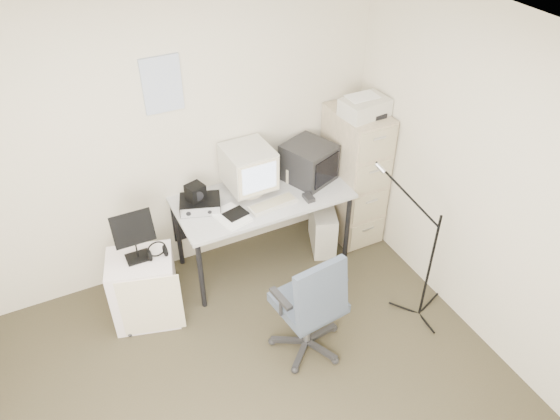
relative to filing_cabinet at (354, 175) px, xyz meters
name	(u,v)px	position (x,y,z in m)	size (l,w,h in m)	color
floor	(270,410)	(-1.58, -1.48, -0.66)	(3.60, 3.60, 0.01)	#37311D
ceiling	(264,78)	(-1.58, -1.48, 1.85)	(3.60, 3.60, 0.01)	white
wall_back	(172,142)	(-1.58, 0.32, 0.60)	(3.60, 0.02, 2.50)	beige
wall_right	(504,201)	(0.22, -1.48, 0.60)	(0.02, 3.60, 2.50)	beige
wall_calendar	(162,85)	(-1.60, 0.31, 1.10)	(0.30, 0.02, 0.44)	white
filing_cabinet	(354,175)	(0.00, 0.00, 0.00)	(0.40, 0.60, 1.30)	#CAB190
printer	(365,107)	(0.00, -0.06, 0.73)	(0.39, 0.27, 0.15)	beige
desk	(263,229)	(-0.95, -0.03, -0.29)	(1.50, 0.70, 0.73)	#A8A8A3
crt_monitor	(248,171)	(-1.02, 0.09, 0.29)	(0.38, 0.40, 0.42)	beige
crt_tv	(309,162)	(-0.47, 0.04, 0.25)	(0.37, 0.39, 0.34)	black
desk_speaker	(289,174)	(-0.64, 0.08, 0.15)	(0.07, 0.07, 0.14)	beige
keyboard	(273,204)	(-0.93, -0.18, 0.09)	(0.42, 0.15, 0.02)	beige
mouse	(309,198)	(-0.62, -0.24, 0.10)	(0.07, 0.12, 0.04)	black
radio_receiver	(200,204)	(-1.48, 0.04, 0.13)	(0.33, 0.24, 0.09)	black
radio_speaker	(195,192)	(-1.51, 0.06, 0.24)	(0.14, 0.13, 0.14)	black
papers	(231,217)	(-1.30, -0.18, 0.09)	(0.22, 0.31, 0.02)	white
pc_tower	(323,227)	(-0.36, -0.08, -0.43)	(0.21, 0.46, 0.43)	beige
office_chair	(308,301)	(-1.07, -1.09, -0.14)	(0.58, 0.58, 1.01)	#404853
side_cart	(144,289)	(-2.10, -0.23, -0.34)	(0.50, 0.40, 0.63)	white
music_stand	(134,236)	(-2.09, -0.21, 0.20)	(0.30, 0.16, 0.44)	black
headphones	(157,252)	(-1.95, -0.27, 0.03)	(0.16, 0.16, 0.03)	black
mic_stand	(433,253)	(-0.06, -1.21, 0.03)	(0.02, 0.02, 1.36)	black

